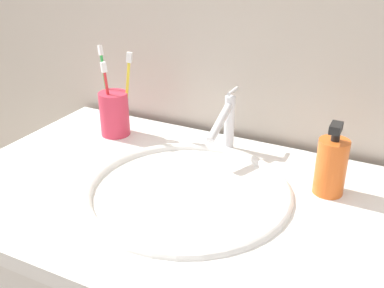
{
  "coord_description": "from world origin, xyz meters",
  "views": [
    {
      "loc": [
        0.35,
        -0.67,
        1.29
      ],
      "look_at": [
        -0.0,
        0.04,
        0.91
      ],
      "focal_mm": 42.09,
      "sensor_mm": 36.0,
      "label": 1
    }
  ],
  "objects_px": {
    "toothbrush_cup": "(114,114)",
    "soap_dispenser": "(331,166)",
    "toothbrush_red": "(108,94)",
    "toothbrush_green": "(106,83)",
    "faucet": "(225,121)",
    "toothbrush_yellow": "(127,88)"
  },
  "relations": [
    {
      "from": "toothbrush_cup",
      "to": "soap_dispenser",
      "type": "relative_size",
      "value": 0.73
    },
    {
      "from": "faucet",
      "to": "toothbrush_yellow",
      "type": "xyz_separation_m",
      "value": [
        -0.25,
        -0.02,
        0.05
      ]
    },
    {
      "from": "toothbrush_cup",
      "to": "toothbrush_red",
      "type": "height_order",
      "value": "toothbrush_red"
    },
    {
      "from": "toothbrush_red",
      "to": "toothbrush_cup",
      "type": "bearing_deg",
      "value": 75.23
    },
    {
      "from": "toothbrush_red",
      "to": "soap_dispenser",
      "type": "bearing_deg",
      "value": -3.33
    },
    {
      "from": "faucet",
      "to": "toothbrush_cup",
      "type": "height_order",
      "value": "faucet"
    },
    {
      "from": "toothbrush_green",
      "to": "toothbrush_red",
      "type": "distance_m",
      "value": 0.05
    },
    {
      "from": "toothbrush_cup",
      "to": "soap_dispenser",
      "type": "distance_m",
      "value": 0.53
    },
    {
      "from": "toothbrush_red",
      "to": "soap_dispenser",
      "type": "relative_size",
      "value": 1.22
    },
    {
      "from": "toothbrush_yellow",
      "to": "toothbrush_green",
      "type": "distance_m",
      "value": 0.07
    },
    {
      "from": "toothbrush_green",
      "to": "soap_dispenser",
      "type": "bearing_deg",
      "value": -6.49
    },
    {
      "from": "faucet",
      "to": "toothbrush_green",
      "type": "height_order",
      "value": "toothbrush_green"
    },
    {
      "from": "faucet",
      "to": "soap_dispenser",
      "type": "xyz_separation_m",
      "value": [
        0.25,
        -0.08,
        -0.02
      ]
    },
    {
      "from": "faucet",
      "to": "toothbrush_yellow",
      "type": "distance_m",
      "value": 0.25
    },
    {
      "from": "toothbrush_yellow",
      "to": "toothbrush_red",
      "type": "distance_m",
      "value": 0.05
    },
    {
      "from": "toothbrush_yellow",
      "to": "toothbrush_green",
      "type": "height_order",
      "value": "toothbrush_green"
    },
    {
      "from": "toothbrush_yellow",
      "to": "toothbrush_cup",
      "type": "bearing_deg",
      "value": -153.24
    },
    {
      "from": "faucet",
      "to": "soap_dispenser",
      "type": "distance_m",
      "value": 0.26
    },
    {
      "from": "toothbrush_cup",
      "to": "toothbrush_green",
      "type": "distance_m",
      "value": 0.08
    },
    {
      "from": "faucet",
      "to": "soap_dispenser",
      "type": "bearing_deg",
      "value": -17.2
    },
    {
      "from": "toothbrush_cup",
      "to": "toothbrush_green",
      "type": "xyz_separation_m",
      "value": [
        -0.03,
        0.02,
        0.07
      ]
    },
    {
      "from": "toothbrush_red",
      "to": "toothbrush_yellow",
      "type": "bearing_deg",
      "value": 40.38
    }
  ]
}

